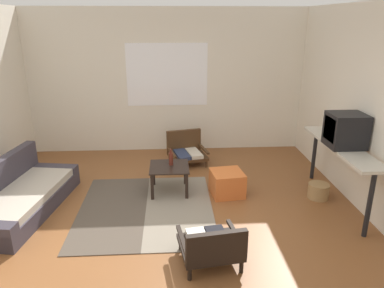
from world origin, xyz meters
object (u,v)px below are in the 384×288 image
object	(u,v)px
armchair_striped_foreground	(212,245)
console_shelf	(341,152)
coffee_table	(169,171)
armchair_by_window	(186,150)
glass_bottle	(171,158)
couch	(19,197)
clay_vase	(333,129)
wicker_basket	(318,191)
crt_television	(346,130)
ottoman_orange	(227,183)

from	to	relation	value
armchair_striped_foreground	console_shelf	bearing A→B (deg)	33.71
coffee_table	armchair_by_window	xyz separation A→B (m)	(0.31, 1.18, -0.09)
armchair_striped_foreground	glass_bottle	distance (m)	1.88
couch	coffee_table	bearing A→B (deg)	12.68
clay_vase	wicker_basket	bearing A→B (deg)	-135.70
armchair_by_window	coffee_table	bearing A→B (deg)	-104.64
coffee_table	crt_television	size ratio (longest dim) A/B	1.26
couch	crt_television	bearing A→B (deg)	-1.18
console_shelf	glass_bottle	size ratio (longest dim) A/B	7.30
console_shelf	glass_bottle	xyz separation A→B (m)	(-2.31, 0.55, -0.26)
armchair_striped_foreground	console_shelf	distance (m)	2.35
crt_television	wicker_basket	world-z (taller)	crt_television
ottoman_orange	glass_bottle	bearing A→B (deg)	167.01
ottoman_orange	console_shelf	size ratio (longest dim) A/B	0.25
coffee_table	clay_vase	distance (m)	2.43
armchair_by_window	ottoman_orange	bearing A→B (deg)	-67.43
armchair_striped_foreground	ottoman_orange	distance (m)	1.68
couch	armchair_by_window	world-z (taller)	couch
coffee_table	armchair_by_window	size ratio (longest dim) A/B	0.77
console_shelf	clay_vase	size ratio (longest dim) A/B	5.74
armchair_striped_foreground	clay_vase	bearing A→B (deg)	39.94
console_shelf	armchair_by_window	bearing A→B (deg)	140.54
console_shelf	wicker_basket	distance (m)	0.70
clay_vase	console_shelf	bearing A→B (deg)	-90.00
crt_television	glass_bottle	bearing A→B (deg)	165.26
armchair_striped_foreground	glass_bottle	bearing A→B (deg)	102.63
coffee_table	ottoman_orange	distance (m)	0.88
armchair_by_window	console_shelf	distance (m)	2.68
ottoman_orange	armchair_striped_foreground	bearing A→B (deg)	-104.34
couch	console_shelf	world-z (taller)	console_shelf
couch	glass_bottle	bearing A→B (deg)	14.04
coffee_table	glass_bottle	distance (m)	0.19
wicker_basket	crt_television	bearing A→B (deg)	-51.72
couch	ottoman_orange	size ratio (longest dim) A/B	4.37
crt_television	wicker_basket	xyz separation A→B (m)	(-0.17, 0.21, -0.99)
coffee_table	ottoman_orange	bearing A→B (deg)	-8.81
console_shelf	glass_bottle	bearing A→B (deg)	166.57
couch	ottoman_orange	xyz separation A→B (m)	(2.89, 0.33, -0.03)
armchair_striped_foreground	clay_vase	xyz separation A→B (m)	(1.90, 1.59, 0.76)
armchair_striped_foreground	glass_bottle	size ratio (longest dim) A/B	2.84
couch	clay_vase	size ratio (longest dim) A/B	6.31
armchair_striped_foreground	crt_television	distance (m)	2.41
armchair_striped_foreground	coffee_table	bearing A→B (deg)	103.88
couch	coffee_table	size ratio (longest dim) A/B	3.46
armchair_by_window	glass_bottle	bearing A→B (deg)	-104.04
couch	armchair_by_window	bearing A→B (deg)	34.90
crt_television	wicker_basket	bearing A→B (deg)	128.28
console_shelf	couch	bearing A→B (deg)	179.54
crt_television	glass_bottle	world-z (taller)	crt_television
armchair_by_window	crt_television	bearing A→B (deg)	-40.42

